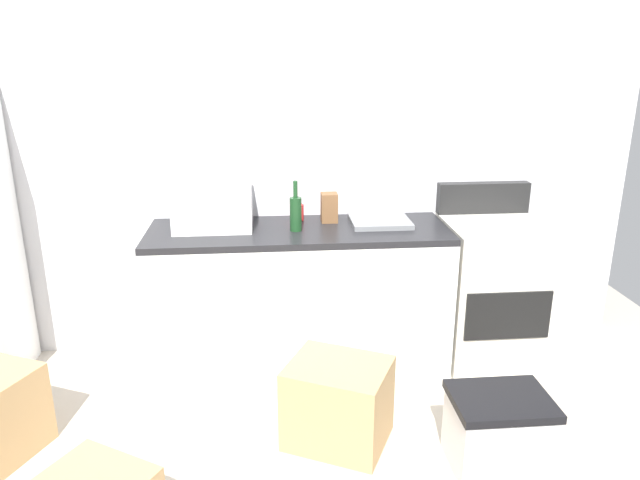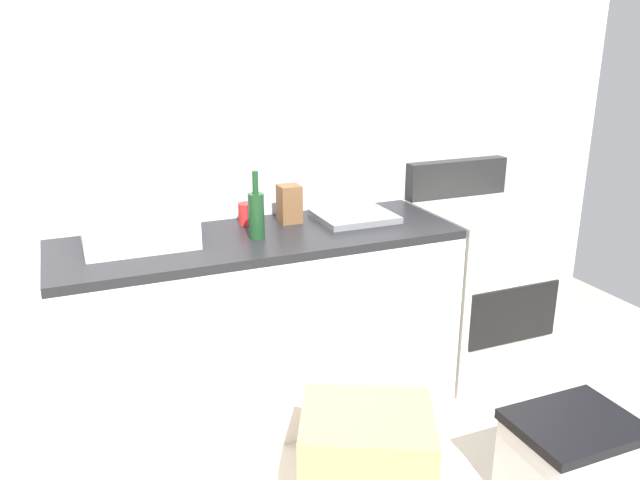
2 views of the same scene
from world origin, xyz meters
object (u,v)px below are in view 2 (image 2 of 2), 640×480
object	(u,v)px
stove_oven	(477,285)
microwave	(137,214)
wine_bottle	(256,214)
knife_block	(289,204)
storage_bin	(569,462)
coffee_mug	(247,214)
cardboard_box_large	(366,463)

from	to	relation	value
stove_oven	microwave	size ratio (longest dim) A/B	2.39
wine_bottle	knife_block	distance (m)	0.28
storage_bin	coffee_mug	bearing A→B (deg)	124.84
microwave	wine_bottle	distance (m)	0.50
wine_bottle	knife_block	size ratio (longest dim) A/B	1.67
knife_block	cardboard_box_large	distance (m)	1.22
wine_bottle	knife_block	world-z (taller)	wine_bottle
knife_block	storage_bin	world-z (taller)	knife_block
coffee_mug	cardboard_box_large	size ratio (longest dim) A/B	0.20
stove_oven	coffee_mug	bearing A→B (deg)	171.40
microwave	cardboard_box_large	world-z (taller)	microwave
knife_block	storage_bin	xyz separation A→B (m)	(0.69, -1.22, -0.80)
wine_bottle	storage_bin	distance (m)	1.60
storage_bin	wine_bottle	bearing A→B (deg)	130.86
stove_oven	microwave	xyz separation A→B (m)	(-1.73, 0.07, 0.57)
knife_block	coffee_mug	bearing A→B (deg)	165.64
knife_block	storage_bin	bearing A→B (deg)	-60.58
coffee_mug	knife_block	size ratio (longest dim) A/B	0.56
microwave	knife_block	distance (m)	0.71
microwave	wine_bottle	xyz separation A→B (m)	(0.49, -0.11, -0.03)
knife_block	storage_bin	size ratio (longest dim) A/B	0.39
knife_block	cardboard_box_large	bearing A→B (deg)	-93.05
cardboard_box_large	storage_bin	xyz separation A→B (m)	(0.74, -0.27, -0.02)
stove_oven	wine_bottle	distance (m)	1.35
storage_bin	microwave	bearing A→B (deg)	140.41
stove_oven	microwave	bearing A→B (deg)	177.77
microwave	knife_block	size ratio (longest dim) A/B	2.56
wine_bottle	cardboard_box_large	bearing A→B (deg)	-77.91
knife_block	cardboard_box_large	xyz separation A→B (m)	(-0.05, -0.95, -0.77)
stove_oven	coffee_mug	world-z (taller)	stove_oven
cardboard_box_large	microwave	bearing A→B (deg)	126.56
storage_bin	knife_block	bearing A→B (deg)	119.42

